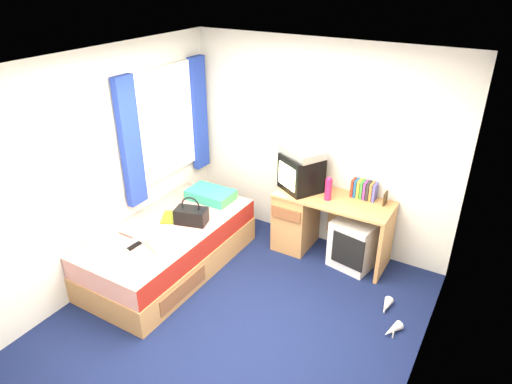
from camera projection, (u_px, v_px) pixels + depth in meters
The scene contains 20 objects.
ground at pixel (240, 316), 4.44m from camera, with size 3.40×3.40×0.00m, color #0C1438.
room_shell at pixel (238, 182), 3.78m from camera, with size 3.40×3.40×3.40m.
bed at pixel (170, 247), 5.04m from camera, with size 1.01×2.00×0.54m.
pillow at pixel (211, 195), 5.45m from camera, with size 0.54×0.35×0.12m, color #1A75AB.
desk at pixel (310, 218), 5.33m from camera, with size 1.30×0.55×0.75m.
storage_cube at pixel (355, 243), 5.09m from camera, with size 0.45×0.45×0.56m, color silver.
crt_tv at pixel (301, 173), 5.15m from camera, with size 0.55×0.54×0.41m.
vcr at pixel (303, 152), 5.04m from camera, with size 0.47×0.33×0.09m, color silver.
book_row at pixel (364, 190), 5.01m from camera, with size 0.27×0.13×0.20m.
picture_frame at pixel (385, 198), 4.89m from camera, with size 0.02×0.12×0.14m, color #312310.
pink_water_bottle at pixel (328, 190), 4.96m from camera, with size 0.08×0.08×0.24m, color #CE1D4F.
aerosol_can at pixel (327, 187), 5.10m from camera, with size 0.05×0.05×0.17m, color silver.
handbag at pixel (191, 215), 4.94m from camera, with size 0.38×0.28×0.31m.
towel at pixel (163, 241), 4.56m from camera, with size 0.30×0.25×0.10m, color silver.
magazine at pixel (172, 217), 5.07m from camera, with size 0.21×0.28×0.01m, color #C2E519.
water_bottle at pixel (128, 232), 4.74m from camera, with size 0.07×0.07×0.20m, color silver.
colour_swatch_fan at pixel (126, 255), 4.42m from camera, with size 0.22×0.06×0.01m, color gold.
remote_control at pixel (134, 246), 4.55m from camera, with size 0.05×0.16×0.02m, color black.
window_assembly at pixel (166, 126), 5.19m from camera, with size 0.11×1.42×1.40m.
white_heels at pixel (389, 318), 4.37m from camera, with size 0.27×0.52×0.09m.
Camera 1 is at (1.87, -2.86, 3.09)m, focal length 32.00 mm.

